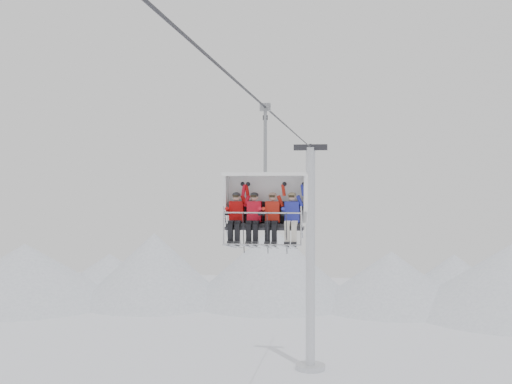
# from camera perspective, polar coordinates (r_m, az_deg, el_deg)

# --- Properties ---
(ridgeline) EXTENTS (72.00, 21.00, 7.00)m
(ridgeline) POSITION_cam_1_polar(r_m,az_deg,el_deg) (59.07, 4.56, -7.34)
(ridgeline) COLOR silver
(ridgeline) RESTS_ON ground
(lift_tower_right) EXTENTS (2.00, 1.80, 13.48)m
(lift_tower_right) POSITION_cam_1_polar(r_m,az_deg,el_deg) (38.74, 4.86, -7.20)
(lift_tower_right) COLOR silver
(lift_tower_right) RESTS_ON ground
(haul_cable) EXTENTS (0.06, 50.00, 0.06)m
(haul_cable) POSITION_cam_1_polar(r_m,az_deg,el_deg) (16.62, 0.00, 8.28)
(haul_cable) COLOR #2B2A2F
(haul_cable) RESTS_ON lift_tower_left
(chairlift_carrier) EXTENTS (2.35, 1.17, 3.98)m
(chairlift_carrier) POSITION_cam_1_polar(r_m,az_deg,el_deg) (18.37, 0.88, -0.67)
(chairlift_carrier) COLOR black
(chairlift_carrier) RESTS_ON haul_cable
(skier_far_left) EXTENTS (0.40, 1.69, 1.61)m
(skier_far_left) POSITION_cam_1_polar(r_m,az_deg,el_deg) (18.21, -1.80, -2.15)
(skier_far_left) COLOR #A60808
(skier_far_left) RESTS_ON chairlift_carrier
(skier_center_left) EXTENTS (0.40, 1.69, 1.61)m
(skier_center_left) POSITION_cam_1_polar(r_m,az_deg,el_deg) (18.12, -0.19, -2.16)
(skier_center_left) COLOR red
(skier_center_left) RESTS_ON chairlift_carrier
(skier_center_right) EXTENTS (0.40, 1.69, 1.61)m
(skier_center_right) POSITION_cam_1_polar(r_m,az_deg,el_deg) (18.05, 1.46, -2.17)
(skier_center_right) COLOR red
(skier_center_right) RESTS_ON chairlift_carrier
(skier_far_right) EXTENTS (0.40, 1.69, 1.61)m
(skier_far_right) POSITION_cam_1_polar(r_m,az_deg,el_deg) (17.99, 3.19, -2.18)
(skier_far_right) COLOR #262CA4
(skier_far_right) RESTS_ON chairlift_carrier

